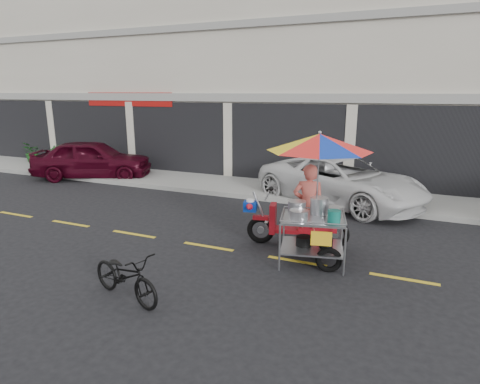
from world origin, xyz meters
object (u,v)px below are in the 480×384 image
at_px(near_bicycle, 125,276).
at_px(food_vendor_rig, 313,178).
at_px(maroon_sedan, 93,159).
at_px(white_pickup, 341,180).

distance_m(near_bicycle, food_vendor_rig, 3.97).
height_order(maroon_sedan, food_vendor_rig, food_vendor_rig).
height_order(near_bicycle, food_vendor_rig, food_vendor_rig).
relative_size(maroon_sedan, white_pickup, 0.86).
bearing_deg(near_bicycle, white_pickup, -1.50).
xyz_separation_m(maroon_sedan, food_vendor_rig, (9.62, -4.19, 0.88)).
xyz_separation_m(maroon_sedan, near_bicycle, (7.29, -7.17, -0.34)).
bearing_deg(near_bicycle, food_vendor_rig, -22.60).
distance_m(maroon_sedan, white_pickup, 9.50).
bearing_deg(white_pickup, maroon_sedan, 115.47).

